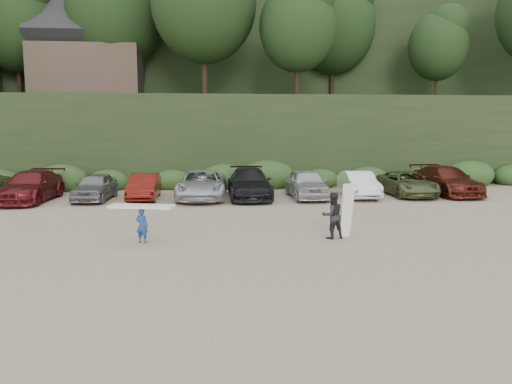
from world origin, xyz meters
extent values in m
plane|color=tan|center=(0.00, 0.00, 0.00)|extent=(120.00, 120.00, 0.00)
cube|color=black|center=(0.00, 22.00, 3.00)|extent=(80.00, 14.00, 6.00)
cube|color=black|center=(0.00, 40.00, 8.00)|extent=(90.00, 30.00, 16.00)
ellipsoid|color=black|center=(0.00, 22.00, 11.00)|extent=(66.00, 12.00, 10.00)
cube|color=#2B491E|center=(-0.55, 14.50, 0.60)|extent=(46.20, 2.00, 1.20)
cube|color=brown|center=(-12.00, 24.00, 8.00)|extent=(8.00, 6.00, 4.00)
imported|color=maroon|center=(-12.36, 10.06, 0.80)|extent=(2.58, 5.66, 1.60)
imported|color=slate|center=(-9.04, 10.12, 0.74)|extent=(2.02, 4.42, 1.47)
imported|color=#5F140E|center=(-6.44, 10.15, 0.70)|extent=(1.51, 4.27, 1.41)
imported|color=#B6B8BD|center=(-3.32, 10.05, 0.79)|extent=(2.93, 5.80, 1.57)
imported|color=black|center=(-0.69, 10.06, 0.81)|extent=(2.37, 5.65, 1.63)
imported|color=#B0B0B5|center=(2.47, 9.75, 0.81)|extent=(1.92, 4.77, 1.62)
imported|color=white|center=(5.46, 9.79, 0.73)|extent=(1.71, 4.46, 1.45)
imported|color=#536138|center=(8.41, 10.11, 0.69)|extent=(2.36, 5.00, 1.38)
imported|color=#511A12|center=(10.86, 10.32, 0.81)|extent=(2.62, 5.74, 1.63)
imported|color=navy|center=(-5.31, -0.08, 0.61)|extent=(0.52, 0.43, 1.21)
cube|color=white|center=(-5.31, -0.08, 1.28)|extent=(2.29, 1.11, 0.09)
imported|color=black|center=(1.39, -0.08, 0.84)|extent=(0.92, 0.78, 1.68)
cube|color=white|center=(1.94, 0.02, 0.99)|extent=(0.62, 0.53, 1.97)
camera|label=1|loc=(-3.12, -17.27, 4.08)|focal=35.00mm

